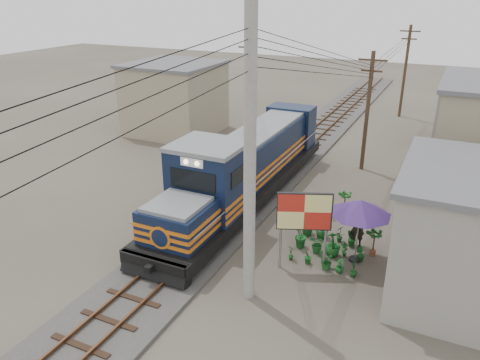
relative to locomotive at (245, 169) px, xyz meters
The scene contains 14 objects.
ground 7.02m from the locomotive, 90.00° to the right, with size 120.00×120.00×0.00m, color #473F35.
ballast 3.63m from the locomotive, 90.00° to the left, with size 3.60×70.00×0.16m, color #595651.
track 3.54m from the locomotive, 90.00° to the left, with size 1.15×70.00×0.12m.
locomotive is the anchor object (origin of this frame).
utility_pole_main 8.71m from the locomotive, 64.36° to the right, with size 0.40×0.40×10.00m.
wooden_pole_mid 8.71m from the locomotive, 58.02° to the left, with size 1.60×0.24×7.00m.
wooden_pole_far 21.85m from the locomotive, 77.25° to the left, with size 1.60×0.24×7.50m.
wooden_pole_left 12.42m from the locomotive, 114.04° to the left, with size 1.60×0.24×7.00m.
power_lines 6.04m from the locomotive, 94.76° to the left, with size 9.65×19.00×3.30m.
shophouse_left 13.62m from the locomotive, 137.37° to the left, with size 6.30×6.30×5.20m.
billboard 6.68m from the locomotive, 45.82° to the right, with size 1.98×0.90×3.23m.
market_umbrella 7.27m from the locomotive, 27.34° to the right, with size 3.25×3.25×2.70m.
vendor 6.60m from the locomotive, 18.62° to the right, with size 0.63×0.41×1.73m, color black.
plant_nursery 6.00m from the locomotive, 31.99° to the right, with size 3.42×3.18×1.12m.
Camera 1 is at (9.17, -13.24, 10.25)m, focal length 35.00 mm.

